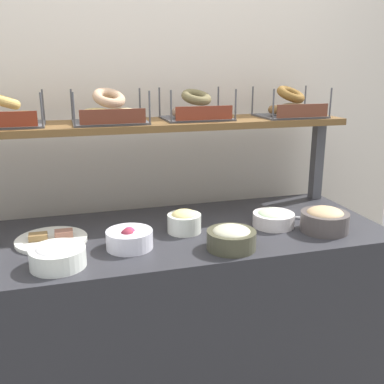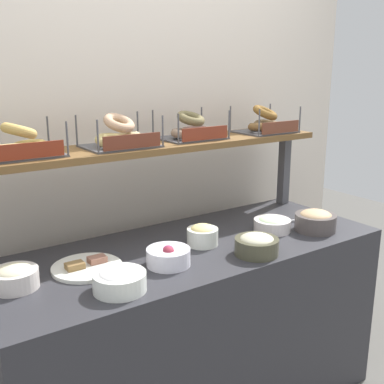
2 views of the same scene
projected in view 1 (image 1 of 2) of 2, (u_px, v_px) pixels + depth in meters
name	position (u px, v px, depth m)	size (l,w,h in m)	color
back_wall	(145.00, 130.00, 2.29)	(3.00, 0.06, 2.40)	silver
deli_counter	(172.00, 321.00, 2.00)	(1.80, 0.70, 0.85)	#2D2D33
shelf_riser_right	(317.00, 161.00, 2.30)	(0.05, 0.05, 0.40)	#4C4C51
upper_shelf	(156.00, 124.00, 2.01)	(1.76, 0.32, 0.03)	brown
bowl_egg_salad	(184.00, 221.00, 1.87)	(0.14, 0.14, 0.10)	white
bowl_cream_cheese	(58.00, 255.00, 1.55)	(0.19, 0.19, 0.09)	white
bowl_beet_salad	(129.00, 239.00, 1.70)	(0.18, 0.18, 0.09)	white
bowl_tuna_salad	(231.00, 238.00, 1.70)	(0.19, 0.19, 0.09)	#494835
bowl_hummus	(325.00, 219.00, 1.88)	(0.20, 0.20, 0.10)	#514947
bowl_scallion_spread	(274.00, 218.00, 1.94)	(0.18, 0.18, 0.07)	silver
serving_plate_white	(51.00, 239.00, 1.77)	(0.28, 0.28, 0.04)	white
serving_spoon_near_plate	(285.00, 217.00, 2.03)	(0.18, 0.07, 0.01)	#B7B7BC
bagel_basket_sesame	(4.00, 115.00, 1.83)	(0.31, 0.25, 0.14)	#4C4C51
bagel_basket_plain	(109.00, 112.00, 1.93)	(0.32, 0.24, 0.15)	#4C4C51
bagel_basket_poppy	(196.00, 109.00, 2.06)	(0.30, 0.25, 0.14)	#4C4C51
bagel_basket_cinnamon_raisin	(290.00, 107.00, 2.16)	(0.30, 0.26, 0.15)	#4C4C51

